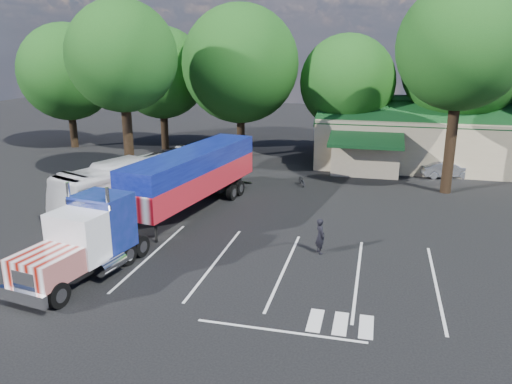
% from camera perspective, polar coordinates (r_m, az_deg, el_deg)
% --- Properties ---
extents(ground, '(120.00, 120.00, 0.00)m').
position_cam_1_polar(ground, '(28.52, -0.80, -3.14)').
color(ground, black).
rests_on(ground, ground).
extents(event_hall, '(24.20, 14.12, 5.55)m').
position_cam_1_polar(event_hall, '(44.94, 22.66, 5.73)').
color(event_hall, tan).
rests_on(event_hall, ground).
extents(tree_row_a, '(9.00, 9.00, 11.68)m').
position_cam_1_polar(tree_row_a, '(51.43, -20.75, 12.70)').
color(tree_row_a, black).
rests_on(tree_row_a, ground).
extents(tree_row_b, '(8.40, 8.40, 11.35)m').
position_cam_1_polar(tree_row_b, '(48.15, -10.73, 13.23)').
color(tree_row_b, black).
rests_on(tree_row_b, ground).
extents(tree_row_c, '(10.00, 10.00, 13.05)m').
position_cam_1_polar(tree_row_c, '(43.86, -1.82, 14.40)').
color(tree_row_c, black).
rests_on(tree_row_c, ground).
extents(tree_row_d, '(8.00, 8.00, 10.60)m').
position_cam_1_polar(tree_row_d, '(43.69, 10.39, 12.24)').
color(tree_row_d, black).
rests_on(tree_row_d, ground).
extents(tree_row_e, '(9.60, 9.60, 12.90)m').
position_cam_1_polar(tree_row_e, '(44.45, 22.51, 13.30)').
color(tree_row_e, black).
rests_on(tree_row_e, ground).
extents(tree_near_left, '(7.60, 7.60, 12.65)m').
position_cam_1_polar(tree_near_left, '(36.41, -15.05, 14.70)').
color(tree_near_left, black).
rests_on(tree_near_left, ground).
extents(tree_near_right, '(8.00, 8.00, 13.50)m').
position_cam_1_polar(tree_near_right, '(34.81, 22.41, 15.08)').
color(tree_near_right, black).
rests_on(tree_near_right, ground).
extents(semi_truck, '(5.32, 18.82, 3.92)m').
position_cam_1_polar(semi_truck, '(27.31, -9.75, 0.61)').
color(semi_truck, black).
rests_on(semi_truck, ground).
extents(woman, '(0.69, 0.75, 1.73)m').
position_cam_1_polar(woman, '(23.90, 7.35, -5.01)').
color(woman, black).
rests_on(woman, ground).
extents(bicycle, '(1.05, 1.62, 0.80)m').
position_cam_1_polar(bicycle, '(35.48, 5.27, 1.39)').
color(bicycle, black).
rests_on(bicycle, ground).
extents(tour_bus, '(6.50, 11.32, 3.10)m').
position_cam_1_polar(tour_bus, '(31.04, -13.12, 1.05)').
color(tour_bus, silver).
rests_on(tour_bus, ground).
extents(silver_sedan, '(4.04, 2.33, 1.26)m').
position_cam_1_polar(silver_sedan, '(40.15, 20.94, 2.46)').
color(silver_sedan, '#AFB0B7').
rests_on(silver_sedan, ground).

